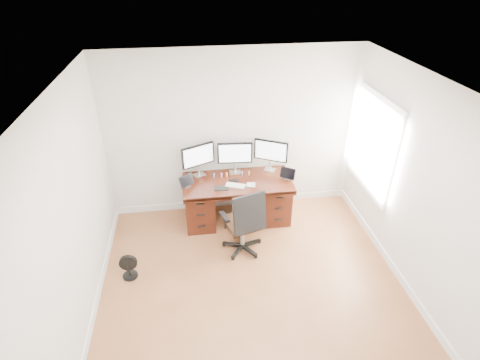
{
  "coord_description": "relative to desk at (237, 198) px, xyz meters",
  "views": [
    {
      "loc": [
        -0.66,
        -3.14,
        3.82
      ],
      "look_at": [
        0.0,
        1.5,
        0.95
      ],
      "focal_mm": 28.0,
      "sensor_mm": 36.0,
      "label": 1
    }
  ],
  "objects": [
    {
      "name": "keyboard",
      "position": [
        -0.05,
        -0.17,
        0.36
      ],
      "size": [
        0.33,
        0.23,
        0.01
      ],
      "primitive_type": "cube",
      "rotation": [
        0.0,
        0.0,
        -0.37
      ],
      "color": "white",
      "rests_on": "desk"
    },
    {
      "name": "phone",
      "position": [
        -0.04,
        -0.01,
        0.35
      ],
      "size": [
        0.16,
        0.12,
        0.01
      ],
      "primitive_type": "cube",
      "rotation": [
        0.0,
        0.0,
        -0.41
      ],
      "color": "black",
      "rests_on": "desk"
    },
    {
      "name": "trackpad",
      "position": [
        0.19,
        -0.18,
        0.35
      ],
      "size": [
        0.15,
        0.15,
        0.01
      ],
      "primitive_type": "cube",
      "rotation": [
        0.0,
        0.0,
        -0.2
      ],
      "color": "silver",
      "rests_on": "desk"
    },
    {
      "name": "figurine_orange",
      "position": [
        -0.15,
        0.12,
        0.39
      ],
      "size": [
        0.03,
        0.03,
        0.08
      ],
      "color": "#EDB447",
      "rests_on": "desk"
    },
    {
      "name": "figurine_purple",
      "position": [
        0.1,
        0.12,
        0.39
      ],
      "size": [
        0.03,
        0.03,
        0.08
      ],
      "color": "#B075E2",
      "rests_on": "desk"
    },
    {
      "name": "back_wall",
      "position": [
        0.0,
        0.42,
        0.95
      ],
      "size": [
        4.0,
        0.1,
        2.7
      ],
      "primitive_type": "cube",
      "color": "silver",
      "rests_on": "ground"
    },
    {
      "name": "tablet_right",
      "position": [
        0.79,
        -0.08,
        0.43
      ],
      "size": [
        0.24,
        0.19,
        0.19
      ],
      "rotation": [
        0.0,
        0.0,
        -0.58
      ],
      "color": "silver",
      "rests_on": "desk"
    },
    {
      "name": "monitor_left",
      "position": [
        -0.58,
        0.24,
        0.68
      ],
      "size": [
        0.51,
        0.26,
        0.53
      ],
      "rotation": [
        0.0,
        0.0,
        0.43
      ],
      "color": "silver",
      "rests_on": "desk"
    },
    {
      "name": "figurine_pink",
      "position": [
        -0.23,
        0.12,
        0.39
      ],
      "size": [
        0.03,
        0.03,
        0.08
      ],
      "color": "pink",
      "rests_on": "desk"
    },
    {
      "name": "figurine_blue",
      "position": [
        -0.35,
        0.12,
        0.39
      ],
      "size": [
        0.03,
        0.03,
        0.08
      ],
      "color": "#4C9FDD",
      "rests_on": "desk"
    },
    {
      "name": "drawing_tablet",
      "position": [
        -0.27,
        -0.21,
        0.35
      ],
      "size": [
        0.22,
        0.15,
        0.01
      ],
      "primitive_type": "cube",
      "rotation": [
        0.0,
        0.0,
        -0.09
      ],
      "color": "black",
      "rests_on": "desk"
    },
    {
      "name": "figurine_yellow",
      "position": [
        0.21,
        0.12,
        0.39
      ],
      "size": [
        0.03,
        0.03,
        0.08
      ],
      "color": "#D8B955",
      "rests_on": "desk"
    },
    {
      "name": "right_wall",
      "position": [
        2.0,
        -1.72,
        0.95
      ],
      "size": [
        0.1,
        4.5,
        2.7
      ],
      "color": "silver",
      "rests_on": "ground"
    },
    {
      "name": "tablet_left",
      "position": [
        -0.78,
        -0.08,
        0.43
      ],
      "size": [
        0.23,
        0.2,
        0.19
      ],
      "rotation": [
        0.0,
        0.0,
        0.64
      ],
      "color": "silver",
      "rests_on": "desk"
    },
    {
      "name": "monitor_center",
      "position": [
        -0.0,
        0.24,
        0.68
      ],
      "size": [
        0.55,
        0.15,
        0.53
      ],
      "rotation": [
        0.0,
        0.0,
        -0.08
      ],
      "color": "silver",
      "rests_on": "desk"
    },
    {
      "name": "monitor_right",
      "position": [
        0.58,
        0.24,
        0.68
      ],
      "size": [
        0.5,
        0.29,
        0.53
      ],
      "rotation": [
        0.0,
        0.0,
        -0.49
      ],
      "color": "silver",
      "rests_on": "desk"
    },
    {
      "name": "office_chair",
      "position": [
        -0.01,
        -0.79,
        -0.05
      ],
      "size": [
        0.71,
        0.71,
        1.08
      ],
      "rotation": [
        0.0,
        0.0,
        0.29
      ],
      "color": "black",
      "rests_on": "ground"
    },
    {
      "name": "desk",
      "position": [
        0.0,
        0.0,
        0.0
      ],
      "size": [
        1.7,
        0.8,
        0.75
      ],
      "color": "#3B160B",
      "rests_on": "ground"
    },
    {
      "name": "floor_fan",
      "position": [
        -1.63,
        -1.1,
        -0.23
      ],
      "size": [
        0.24,
        0.2,
        0.35
      ],
      "rotation": [
        0.0,
        0.0,
        -0.01
      ],
      "color": "black",
      "rests_on": "ground"
    },
    {
      "name": "ground",
      "position": [
        0.0,
        -1.83,
        -0.4
      ],
      "size": [
        4.5,
        4.5,
        0.0
      ],
      "primitive_type": "plane",
      "color": "#905B37",
      "rests_on": "ground"
    }
  ]
}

